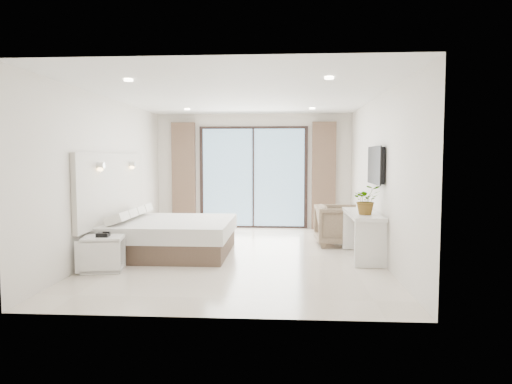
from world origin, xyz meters
TOP-DOWN VIEW (x-y plane):
  - ground at (0.00, 0.00)m, footprint 6.20×6.20m
  - room_shell at (-0.20, 0.75)m, footprint 4.62×6.22m
  - bed at (-1.26, 0.05)m, footprint 2.10×2.00m
  - nightstand at (-1.92, -1.24)m, footprint 0.63×0.55m
  - phone at (-1.91, -1.27)m, footprint 0.18×0.15m
  - console_desk at (2.04, -0.11)m, footprint 0.49×1.55m
  - plant at (2.04, -0.42)m, footprint 0.45×0.50m
  - armchair at (1.77, 0.99)m, footprint 0.81×0.86m

SIDE VIEW (x-z plane):
  - ground at x=0.00m, z-range 0.00..0.00m
  - nightstand at x=-1.92m, z-range 0.00..0.51m
  - bed at x=-1.26m, z-range -0.05..0.67m
  - armchair at x=1.77m, z-range 0.00..0.85m
  - phone at x=-1.91m, z-range 0.52..0.58m
  - console_desk at x=2.04m, z-range 0.18..0.95m
  - plant at x=2.04m, z-range 0.77..1.14m
  - room_shell at x=-0.20m, z-range 0.22..2.94m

